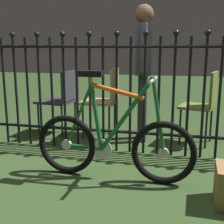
# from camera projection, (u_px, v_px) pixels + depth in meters

# --- Properties ---
(ground_plane) EXTENTS (20.00, 20.00, 0.00)m
(ground_plane) POSITION_uv_depth(u_px,v_px,m) (100.00, 177.00, 2.65)
(ground_plane) COLOR #2D4421
(iron_fence) EXTENTS (4.27, 0.07, 1.36)m
(iron_fence) POSITION_uv_depth(u_px,v_px,m) (113.00, 90.00, 3.20)
(iron_fence) COLOR black
(iron_fence) RESTS_ON ground
(bicycle) EXTENTS (1.40, 0.40, 0.94)m
(bicycle) POSITION_uv_depth(u_px,v_px,m) (113.00, 143.00, 2.58)
(bicycle) COLOR black
(bicycle) RESTS_ON ground
(chair_charcoal) EXTENTS (0.49, 0.49, 0.84)m
(chair_charcoal) POSITION_uv_depth(u_px,v_px,m) (62.00, 96.00, 3.88)
(chair_charcoal) COLOR black
(chair_charcoal) RESTS_ON ground
(chair_olive) EXTENTS (0.46, 0.45, 0.86)m
(chair_olive) POSITION_uv_depth(u_px,v_px,m) (204.00, 101.00, 3.47)
(chair_olive) COLOR black
(chair_olive) RESTS_ON ground
(chair_tan) EXTENTS (0.43, 0.43, 0.87)m
(chair_tan) POSITION_uv_depth(u_px,v_px,m) (106.00, 96.00, 3.77)
(chair_tan) COLOR black
(chair_tan) RESTS_ON ground
(person_visitor) EXTENTS (0.22, 0.47, 1.61)m
(person_visitor) POSITION_uv_depth(u_px,v_px,m) (143.00, 62.00, 3.54)
(person_visitor) COLOR #2D2D33
(person_visitor) RESTS_ON ground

